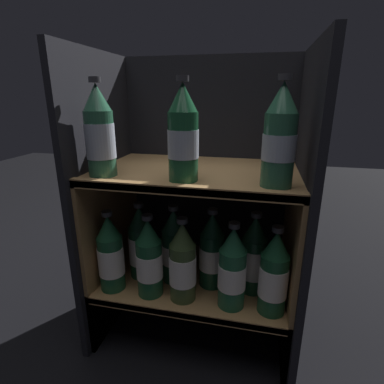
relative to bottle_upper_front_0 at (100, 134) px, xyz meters
name	(u,v)px	position (x,y,z in m)	size (l,w,h in m)	color
ground_plane	(182,370)	(0.24, -0.07, -0.69)	(6.00, 6.00, 0.00)	black
fridge_back_wall	(208,187)	(0.24, 0.34, -0.23)	(0.64, 0.02, 0.92)	black
fridge_side_left	(106,198)	(-0.07, 0.13, -0.23)	(0.02, 0.44, 0.92)	black
fridge_side_right	(299,213)	(0.55, 0.13, -0.23)	(0.02, 0.44, 0.92)	black
shelf_lower	(195,285)	(0.24, 0.12, -0.52)	(0.60, 0.40, 0.21)	#9E7547
shelf_upper	(196,219)	(0.24, 0.12, -0.28)	(0.60, 0.40, 0.58)	#9E7547
bottle_upper_front_0	(100,134)	(0.00, 0.00, 0.00)	(0.08, 0.08, 0.26)	#285B42
bottle_upper_front_1	(183,136)	(0.23, 0.00, 0.00)	(0.08, 0.08, 0.26)	#194C2D
bottle_upper_front_2	(280,139)	(0.47, 0.00, 0.00)	(0.08, 0.08, 0.26)	#285B42
bottle_lower_front_0	(111,255)	(0.00, 0.00, -0.37)	(0.08, 0.08, 0.26)	#194C2D
bottle_lower_front_1	(149,260)	(0.12, 0.00, -0.37)	(0.08, 0.08, 0.26)	#194C2D
bottle_lower_front_2	(183,264)	(0.23, 0.00, -0.37)	(0.08, 0.08, 0.26)	#384C28
bottle_lower_front_3	(232,270)	(0.37, 0.00, -0.37)	(0.08, 0.08, 0.26)	#1E5638
bottle_lower_front_4	(274,275)	(0.48, 0.00, -0.37)	(0.08, 0.08, 0.26)	#194C2D
bottle_lower_back_0	(141,244)	(0.06, 0.09, -0.37)	(0.08, 0.08, 0.26)	#194C2D
bottle_lower_back_1	(174,247)	(0.18, 0.09, -0.37)	(0.08, 0.08, 0.26)	#1E5638
bottle_lower_back_2	(212,252)	(0.30, 0.09, -0.37)	(0.08, 0.08, 0.26)	#144228
bottle_lower_back_3	(254,257)	(0.43, 0.09, -0.37)	(0.08, 0.08, 0.26)	#194C2D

